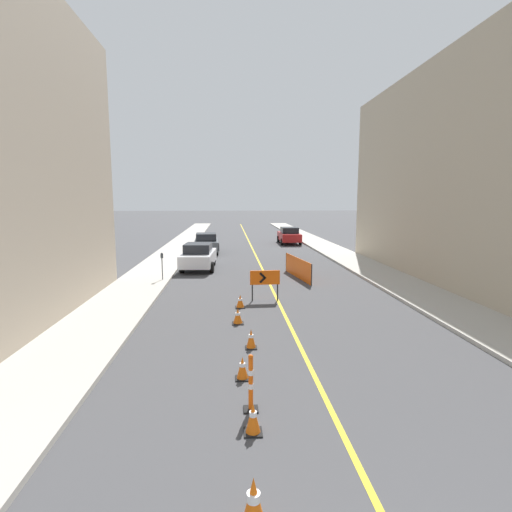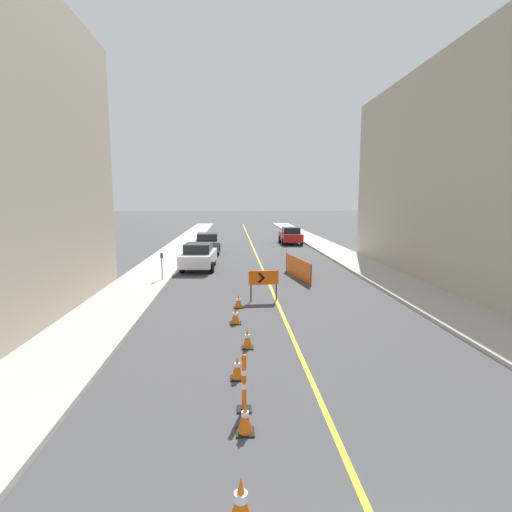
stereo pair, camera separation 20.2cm
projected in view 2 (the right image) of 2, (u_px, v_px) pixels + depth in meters
The scene contains 17 objects.
lane_stripe at pixel (253, 248), 35.12m from camera, with size 0.12×67.85×0.01m.
sidewalk_left at pixel (179, 247), 34.73m from camera, with size 2.69×67.85×0.13m.
sidewalk_right at pixel (325, 246), 35.49m from camera, with size 2.69×67.85×0.13m.
building_facade_right at pixel (512, 171), 17.93m from camera, with size 6.00×25.16×10.98m.
traffic_cone_nearest at pixel (241, 504), 5.08m from camera, with size 0.43×0.43×0.74m.
traffic_cone_second at pixel (245, 418), 7.22m from camera, with size 0.34×0.34×0.58m.
traffic_cone_third at pixel (237, 368), 9.41m from camera, with size 0.34×0.34×0.55m.
traffic_cone_fourth at pixel (247, 339), 11.36m from camera, with size 0.33×0.33×0.56m.
traffic_cone_fifth at pixel (235, 316), 13.61m from camera, with size 0.40×0.40×0.54m.
traffic_cone_farthest at pixel (239, 301), 15.63m from camera, with size 0.38×0.38×0.51m.
delineator_post_front at pixel (244, 386), 7.97m from camera, with size 0.30×0.30×1.18m.
arrow_barricade_primary at pixel (264, 279), 16.58m from camera, with size 1.25×0.11×1.29m.
safety_mesh_fence at pixel (298, 268), 21.58m from camera, with size 0.69×4.26×1.09m.
parked_car_curb_near at pixel (199, 256), 24.24m from camera, with size 2.05×4.40×1.59m.
parked_car_curb_mid at pixel (207, 243), 31.43m from camera, with size 2.03×4.39×1.59m.
parked_car_curb_far at pixel (291, 235), 38.08m from camera, with size 1.93×4.31×1.59m.
parking_meter_near_curb at pixel (162, 261), 20.39m from camera, with size 0.12×0.11×1.39m.
Camera 2 is at (-1.83, -0.90, 4.21)m, focal length 28.00 mm.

